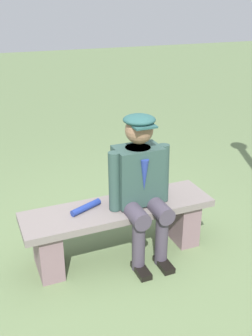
% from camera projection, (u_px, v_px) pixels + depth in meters
% --- Properties ---
extents(ground_plane, '(30.00, 30.00, 0.00)m').
position_uv_depth(ground_plane, '(119.00, 253.00, 3.57)').
color(ground_plane, '#62784C').
extents(bench, '(1.68, 0.46, 0.49)m').
position_uv_depth(bench, '(119.00, 223.00, 3.44)').
color(bench, slate).
rests_on(bench, ground).
extents(seated_man, '(0.56, 0.59, 1.29)m').
position_uv_depth(seated_man, '(141.00, 182.00, 3.29)').
color(seated_man, '#2E4842').
rests_on(seated_man, ground).
extents(rolled_magazine, '(0.30, 0.17, 0.05)m').
position_uv_depth(rolled_magazine, '(86.00, 207.00, 3.30)').
color(rolled_magazine, navy).
rests_on(rolled_magazine, bench).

